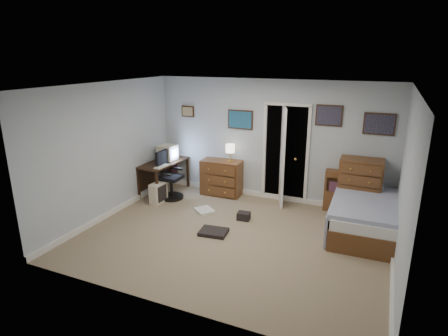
{
  "coord_description": "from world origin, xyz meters",
  "views": [
    {
      "loc": [
        2.17,
        -5.29,
        2.96
      ],
      "look_at": [
        -0.29,
        0.3,
        1.1
      ],
      "focal_mm": 30.0,
      "sensor_mm": 36.0,
      "label": 1
    }
  ],
  "objects_px": {
    "computer_desk": "(161,168)",
    "low_dresser": "(222,178)",
    "bed": "(363,214)",
    "office_chair": "(169,180)",
    "tall_dresser": "(359,188)"
  },
  "relations": [
    {
      "from": "low_dresser",
      "to": "bed",
      "type": "relative_size",
      "value": 0.43
    },
    {
      "from": "low_dresser",
      "to": "bed",
      "type": "xyz_separation_m",
      "value": [
        2.98,
        -0.63,
        -0.08
      ]
    },
    {
      "from": "tall_dresser",
      "to": "bed",
      "type": "bearing_deg",
      "value": -78.28
    },
    {
      "from": "office_chair",
      "to": "tall_dresser",
      "type": "distance_m",
      "value": 3.83
    },
    {
      "from": "low_dresser",
      "to": "tall_dresser",
      "type": "xyz_separation_m",
      "value": [
        2.83,
        -0.02,
        0.18
      ]
    },
    {
      "from": "computer_desk",
      "to": "bed",
      "type": "height_order",
      "value": "computer_desk"
    },
    {
      "from": "computer_desk",
      "to": "tall_dresser",
      "type": "xyz_separation_m",
      "value": [
        4.13,
        0.38,
        0.02
      ]
    },
    {
      "from": "low_dresser",
      "to": "tall_dresser",
      "type": "height_order",
      "value": "tall_dresser"
    },
    {
      "from": "tall_dresser",
      "to": "computer_desk",
      "type": "bearing_deg",
      "value": -176.22
    },
    {
      "from": "low_dresser",
      "to": "bed",
      "type": "height_order",
      "value": "low_dresser"
    },
    {
      "from": "computer_desk",
      "to": "low_dresser",
      "type": "relative_size",
      "value": 1.46
    },
    {
      "from": "office_chair",
      "to": "bed",
      "type": "xyz_separation_m",
      "value": [
        3.92,
        0.02,
        -0.09
      ]
    },
    {
      "from": "office_chair",
      "to": "bed",
      "type": "distance_m",
      "value": 3.92
    },
    {
      "from": "tall_dresser",
      "to": "bed",
      "type": "distance_m",
      "value": 0.67
    },
    {
      "from": "bed",
      "to": "computer_desk",
      "type": "bearing_deg",
      "value": 175.62
    }
  ]
}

